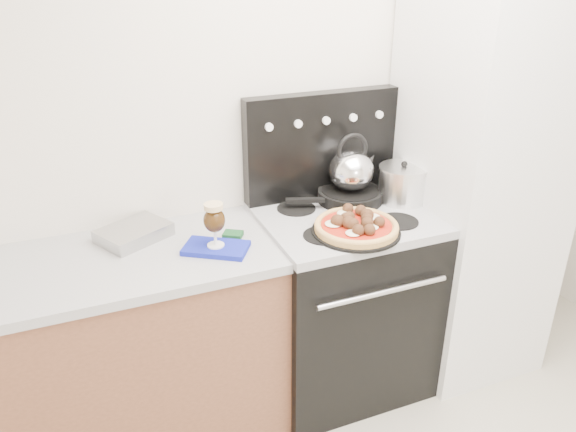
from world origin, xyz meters
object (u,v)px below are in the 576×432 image
stove_body (342,304)px  stock_pot (402,185)px  tea_kettle (351,167)px  beer_glass (215,225)px  base_cabinet (107,359)px  pizza (356,225)px  oven_mitt (216,248)px  fridge (476,189)px  pizza_pan (356,231)px  skillet (350,196)px

stove_body → stock_pot: stock_pot is taller
stove_body → tea_kettle: (0.09, 0.14, 0.65)m
beer_glass → base_cabinet: bearing=169.5°
base_cabinet → pizza: size_ratio=4.10×
stove_body → tea_kettle: tea_kettle is taller
oven_mitt → pizza: size_ratio=0.72×
stove_body → base_cabinet: bearing=178.7°
beer_glass → stock_pot: size_ratio=0.85×
fridge → base_cabinet: bearing=178.4°
beer_glass → tea_kettle: size_ratio=0.81×
stock_pot → pizza: bearing=-148.9°
base_cabinet → stock_pot: bearing=1.0°
beer_glass → stock_pot: bearing=6.8°
pizza_pan → tea_kettle: bearing=66.4°
pizza_pan → stock_pot: 0.43m
tea_kettle → stock_pot: bearing=-39.8°
stove_body → fridge: size_ratio=0.46×
beer_glass → stock_pot: (0.95, 0.11, -0.02)m
base_cabinet → fridge: fridge is taller
base_cabinet → pizza: 1.20m
fridge → oven_mitt: fridge is taller
pizza → stock_pot: 0.43m
stove_body → pizza_pan: size_ratio=2.33×
oven_mitt → pizza_pan: 0.59m
fridge → beer_glass: (-1.33, -0.04, 0.07)m
pizza → tea_kettle: size_ratio=1.51×
pizza_pan → fridge: bearing=11.2°
pizza_pan → stock_pot: stock_pot is taller
stove_body → fridge: fridge is taller
oven_mitt → skillet: 0.75m
beer_glass → skillet: bearing=15.6°
stove_body → skillet: bearing=55.8°
tea_kettle → pizza_pan: bearing=-132.5°
skillet → tea_kettle: bearing=0.0°
fridge → oven_mitt: 1.33m
oven_mitt → skillet: size_ratio=0.83×
base_cabinet → oven_mitt: (0.48, -0.09, 0.48)m
beer_glass → pizza: (0.58, -0.11, -0.06)m
skillet → pizza: bearing=-113.6°
skillet → stock_pot: (0.23, -0.09, 0.05)m
oven_mitt → stock_pot: size_ratio=1.15×
fridge → stock_pot: size_ratio=8.54×
base_cabinet → beer_glass: 0.76m
pizza → skillet: bearing=66.4°
oven_mitt → pizza_pan: size_ratio=0.68×
oven_mitt → beer_glass: 0.11m
base_cabinet → stove_body: (1.10, -0.02, 0.01)m
pizza → tea_kettle: (0.13, 0.31, 0.13)m
stove_body → pizza: size_ratio=2.49×
base_cabinet → stock_pot: (1.43, 0.02, 0.57)m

